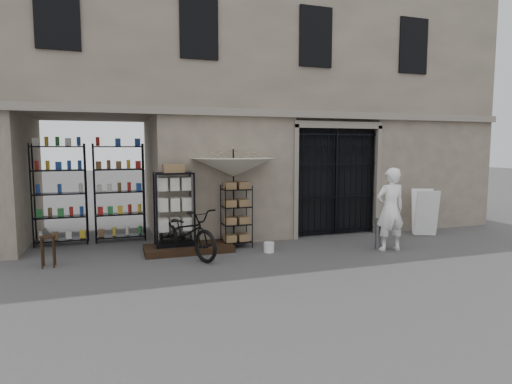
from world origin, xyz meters
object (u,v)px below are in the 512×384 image
object	(u,v)px
market_umbrella	(233,162)
easel_sign	(425,212)
white_bucket	(269,247)
shopkeeper	(389,250)
wooden_stool	(48,251)
display_cabinet	(174,213)
wire_rack	(236,217)
bicycle	(187,257)
steel_bollard	(378,234)

from	to	relation	value
market_umbrella	easel_sign	bearing A→B (deg)	-4.87
white_bucket	shopkeeper	world-z (taller)	shopkeeper
wooden_stool	display_cabinet	bearing A→B (deg)	10.33
wire_rack	shopkeeper	size ratio (longest dim) A/B	0.77
shopkeeper	wooden_stool	bearing A→B (deg)	-3.54
white_bucket	wooden_stool	size ratio (longest dim) A/B	0.38
display_cabinet	wire_rack	size ratio (longest dim) A/B	1.22
white_bucket	easel_sign	world-z (taller)	easel_sign
wooden_stool	easel_sign	size ratio (longest dim) A/B	0.51
bicycle	shopkeeper	distance (m)	4.70
bicycle	wooden_stool	world-z (taller)	bicycle
steel_bollard	easel_sign	distance (m)	2.32
steel_bollard	shopkeeper	bearing A→B (deg)	-51.42
bicycle	steel_bollard	world-z (taller)	bicycle
shopkeeper	market_umbrella	bearing A→B (deg)	-20.86
bicycle	steel_bollard	bearing A→B (deg)	-35.63
wire_rack	white_bucket	bearing A→B (deg)	-61.43
white_bucket	wooden_stool	bearing A→B (deg)	176.36
wire_rack	easel_sign	distance (m)	5.26
white_bucket	shopkeeper	distance (m)	2.84
wire_rack	bicycle	xyz separation A→B (m)	(-1.31, -0.55, -0.73)
display_cabinet	white_bucket	bearing A→B (deg)	-8.31
display_cabinet	white_bucket	distance (m)	2.32
display_cabinet	market_umbrella	bearing A→B (deg)	15.52
shopkeeper	wire_rack	bearing A→B (deg)	-19.74
wire_rack	wooden_stool	distance (m)	4.12
display_cabinet	shopkeeper	distance (m)	5.09
steel_bollard	display_cabinet	bearing A→B (deg)	164.50
bicycle	easel_sign	distance (m)	6.59
wire_rack	wooden_stool	bearing A→B (deg)	178.36
wire_rack	bicycle	world-z (taller)	wire_rack
wire_rack	wooden_stool	xyz separation A→B (m)	(-4.07, -0.46, -0.40)
white_bucket	bicycle	bearing A→B (deg)	173.94
market_umbrella	bicycle	xyz separation A→B (m)	(-1.27, -0.65, -2.05)
wooden_stool	bicycle	bearing A→B (deg)	-2.00
wooden_stool	easel_sign	xyz separation A→B (m)	(9.32, 0.10, 0.31)
steel_bollard	easel_sign	bearing A→B (deg)	23.27
wire_rack	steel_bollard	size ratio (longest dim) A/B	2.04
wooden_stool	steel_bollard	bearing A→B (deg)	-6.38
wire_rack	shopkeeper	bearing A→B (deg)	-32.06
wire_rack	easel_sign	world-z (taller)	wire_rack
display_cabinet	easel_sign	size ratio (longest dim) A/B	1.47
wire_rack	wooden_stool	size ratio (longest dim) A/B	2.36
market_umbrella	shopkeeper	bearing A→B (deg)	-25.15
display_cabinet	shopkeeper	xyz separation A→B (m)	(4.78, -1.49, -0.91)
display_cabinet	bicycle	xyz separation A→B (m)	(0.17, -0.57, -0.91)
display_cabinet	easel_sign	bearing A→B (deg)	9.18
wire_rack	white_bucket	world-z (taller)	wire_rack
display_cabinet	steel_bollard	world-z (taller)	display_cabinet
easel_sign	wooden_stool	bearing A→B (deg)	-154.57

